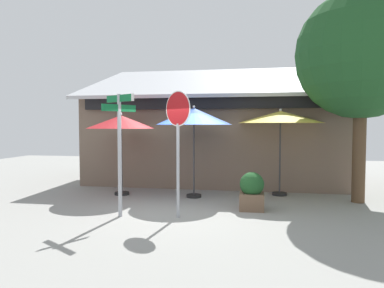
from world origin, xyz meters
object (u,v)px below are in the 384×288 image
Objects in this scene: patio_umbrella_mustard_right at (280,118)px; sidewalk_planter at (252,191)px; stop_sign at (178,129)px; patio_umbrella_royal_blue_center at (194,117)px; patio_umbrella_crimson_left at (121,123)px; shade_tree at (369,56)px; street_sign_post at (120,141)px.

sidewalk_planter is at bearing -112.21° from patio_umbrella_mustard_right.
stop_sign reaches higher than patio_umbrella_royal_blue_center.
patio_umbrella_crimson_left is at bearing -179.62° from patio_umbrella_royal_blue_center.
shade_tree is 6.09× the size of sidewalk_planter.
patio_umbrella_mustard_right is at bearing 67.79° from sidewalk_planter.
patio_umbrella_mustard_right is at bearing 16.44° from patio_umbrella_royal_blue_center.
sidewalk_planter is (1.67, 1.04, -1.57)m from stop_sign.
stop_sign is 1.16× the size of patio_umbrella_crimson_left.
patio_umbrella_royal_blue_center is at bearing -179.64° from shade_tree.
street_sign_post reaches higher than patio_umbrella_crimson_left.
stop_sign is at bearing -129.23° from patio_umbrella_mustard_right.
patio_umbrella_royal_blue_center is 0.47× the size of shade_tree.
patio_umbrella_mustard_right is 2.85m from shade_tree.
patio_umbrella_crimson_left is at bearing -170.95° from patio_umbrella_mustard_right.
patio_umbrella_royal_blue_center is at bearing -163.56° from patio_umbrella_mustard_right.
stop_sign is at bearing 6.34° from street_sign_post.
street_sign_post reaches higher than patio_umbrella_royal_blue_center.
sidewalk_planter is at bearing -17.73° from patio_umbrella_crimson_left.
shade_tree is at bearing 0.36° from patio_umbrella_crimson_left.
stop_sign is 3.05× the size of sidewalk_planter.
patio_umbrella_mustard_right reaches higher than patio_umbrella_crimson_left.
patio_umbrella_crimson_left is 7.22m from shade_tree.
patio_umbrella_mustard_right is at bearing 162.33° from shade_tree.
sidewalk_planter is (3.02, 1.19, -1.30)m from street_sign_post.
shade_tree is at bearing -17.67° from patio_umbrella_mustard_right.
street_sign_post is 6.93m from shade_tree.
patio_umbrella_mustard_right is at bearing 50.77° from stop_sign.
stop_sign is 0.50× the size of shade_tree.
shade_tree reaches higher than patio_umbrella_mustard_right.
sidewalk_planter is at bearing 31.88° from stop_sign.
patio_umbrella_crimson_left reaches higher than sidewalk_planter.
patio_umbrella_royal_blue_center is (-0.02, 2.31, 0.33)m from stop_sign.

